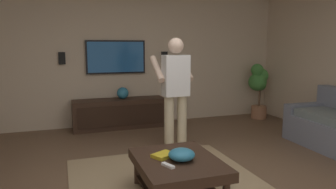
# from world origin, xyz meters

# --- Properties ---
(wall_back_tv) EXTENTS (0.10, 6.85, 2.89)m
(wall_back_tv) POSITION_xyz_m (3.18, 0.00, 1.44)
(wall_back_tv) COLOR #C6B299
(wall_back_tv) RESTS_ON ground
(area_rug) EXTENTS (2.41, 2.10, 0.01)m
(area_rug) POSITION_xyz_m (0.12, 0.02, 0.01)
(area_rug) COLOR #9E8460
(area_rug) RESTS_ON ground
(coffee_table) EXTENTS (1.00, 0.80, 0.40)m
(coffee_table) POSITION_xyz_m (-0.08, 0.02, 0.30)
(coffee_table) COLOR #332116
(coffee_table) RESTS_ON ground
(media_console) EXTENTS (0.45, 1.70, 0.55)m
(media_console) POSITION_xyz_m (2.85, 0.09, 0.28)
(media_console) COLOR #332116
(media_console) RESTS_ON ground
(tv) EXTENTS (0.05, 1.12, 0.63)m
(tv) POSITION_xyz_m (3.09, 0.09, 1.32)
(tv) COLOR black
(person_standing) EXTENTS (0.54, 0.54, 1.64)m
(person_standing) POSITION_xyz_m (1.28, -0.45, 0.93)
(person_standing) COLOR #C6B793
(person_standing) RESTS_ON ground
(potted_plant_tall) EXTENTS (0.41, 0.44, 1.16)m
(potted_plant_tall) POSITION_xyz_m (2.73, -2.88, 0.71)
(potted_plant_tall) COLOR #9E6B4C
(potted_plant_tall) RESTS_ON ground
(bowl) EXTENTS (0.26, 0.26, 0.12)m
(bowl) POSITION_xyz_m (-0.13, -0.00, 0.46)
(bowl) COLOR teal
(bowl) RESTS_ON coffee_table
(remote_white) EXTENTS (0.16, 0.10, 0.02)m
(remote_white) POSITION_xyz_m (-0.24, 0.18, 0.41)
(remote_white) COLOR white
(remote_white) RESTS_ON coffee_table
(book) EXTENTS (0.24, 0.27, 0.04)m
(book) POSITION_xyz_m (0.03, 0.14, 0.42)
(book) COLOR gold
(book) RESTS_ON coffee_table
(vase_round) EXTENTS (0.22, 0.22, 0.22)m
(vase_round) POSITION_xyz_m (2.85, 0.02, 0.66)
(vase_round) COLOR teal
(vase_round) RESTS_ON media_console
(wall_speaker_left) EXTENTS (0.06, 0.12, 0.22)m
(wall_speaker_left) POSITION_xyz_m (3.10, -0.89, 1.31)
(wall_speaker_left) COLOR black
(wall_speaker_right) EXTENTS (0.06, 0.12, 0.22)m
(wall_speaker_right) POSITION_xyz_m (3.10, 1.06, 1.31)
(wall_speaker_right) COLOR black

